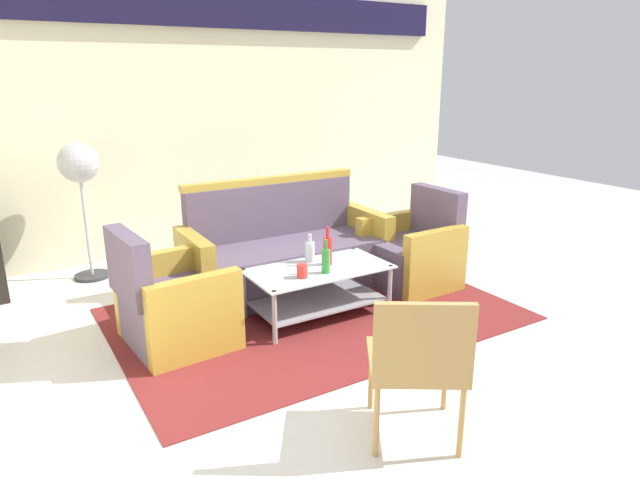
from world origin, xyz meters
TOP-DOWN VIEW (x-y plane):
  - ground_plane at (0.00, 0.00)m, footprint 14.00×14.00m
  - wall_back at (0.00, 3.05)m, footprint 6.52×0.19m
  - rug at (-0.03, 0.78)m, footprint 3.04×2.05m
  - couch at (0.04, 1.41)m, footprint 1.81×0.76m
  - armchair_left at (-1.14, 0.87)m, footprint 0.75×0.81m
  - armchair_right at (1.07, 0.90)m, footprint 0.71×0.77m
  - coffee_table at (-0.03, 0.74)m, footprint 1.10×0.60m
  - bottle_green at (-0.04, 0.60)m, footprint 0.06×0.06m
  - bottle_red at (0.07, 0.76)m, footprint 0.07×0.07m
  - bottle_clear at (-0.01, 0.89)m, footprint 0.08×0.08m
  - cup at (-0.24, 0.61)m, footprint 0.08×0.08m
  - pedestal_fan at (-1.39, 2.60)m, footprint 0.36×0.36m
  - wicker_chair at (-0.41, -0.88)m, footprint 0.66×0.66m

SIDE VIEW (x-z plane):
  - ground_plane at x=0.00m, z-range 0.00..0.00m
  - rug at x=-0.03m, z-range 0.00..0.01m
  - coffee_table at x=-0.03m, z-range 0.07..0.47m
  - armchair_left at x=-1.14m, z-range -0.14..0.71m
  - armchair_right at x=1.07m, z-range -0.14..0.71m
  - couch at x=0.04m, z-range -0.16..0.80m
  - cup at x=-0.24m, z-range 0.41..0.51m
  - wicker_chair at x=-0.41m, z-range 0.07..0.91m
  - bottle_clear at x=-0.01m, z-range 0.38..0.61m
  - bottle_green at x=-0.04m, z-range 0.38..0.64m
  - bottle_red at x=0.07m, z-range 0.37..0.68m
  - pedestal_fan at x=-1.39m, z-range 0.38..1.65m
  - wall_back at x=0.00m, z-range 0.08..2.88m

